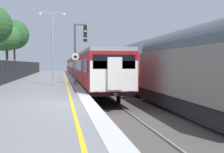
# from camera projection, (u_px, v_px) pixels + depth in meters

# --- Properties ---
(ground) EXTENTS (17.40, 110.00, 1.21)m
(ground) POSITION_uv_depth(u_px,v_px,m) (140.00, 116.00, 12.34)
(ground) COLOR gray
(commuter_train_at_platform) EXTENTS (2.83, 62.37, 3.81)m
(commuter_train_at_platform) POSITION_uv_depth(u_px,v_px,m) (79.00, 66.00, 45.70)
(commuter_train_at_platform) COLOR maroon
(commuter_train_at_platform) RESTS_ON ground
(freight_train_adjacent_track) EXTENTS (2.60, 25.64, 4.58)m
(freight_train_adjacent_track) POSITION_uv_depth(u_px,v_px,m) (153.00, 66.00, 21.20)
(freight_train_adjacent_track) COLOR #232326
(freight_train_adjacent_track) RESTS_ON ground
(signal_gantry) EXTENTS (1.10, 0.24, 5.02)m
(signal_gantry) POSITION_uv_depth(u_px,v_px,m) (78.00, 47.00, 23.05)
(signal_gantry) COLOR #47474C
(signal_gantry) RESTS_ON ground
(speed_limit_sign) EXTENTS (0.59, 0.08, 2.53)m
(speed_limit_sign) POSITION_uv_depth(u_px,v_px,m) (75.00, 65.00, 20.68)
(speed_limit_sign) COLOR #59595B
(speed_limit_sign) RESTS_ON ground
(platform_lamp_mid) EXTENTS (2.00, 0.20, 5.72)m
(platform_lamp_mid) POSITION_uv_depth(u_px,v_px,m) (52.00, 42.00, 21.48)
(platform_lamp_mid) COLOR #93999E
(platform_lamp_mid) RESTS_ON ground
(background_tree_left) EXTENTS (3.56, 3.56, 6.96)m
(background_tree_left) POSITION_uv_depth(u_px,v_px,m) (6.00, 38.00, 36.42)
(background_tree_left) COLOR #473323
(background_tree_left) RESTS_ON ground
(background_tree_centre) EXTENTS (4.62, 4.62, 8.61)m
(background_tree_centre) POSITION_uv_depth(u_px,v_px,m) (14.00, 35.00, 43.60)
(background_tree_centre) COLOR #473323
(background_tree_centre) RESTS_ON ground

